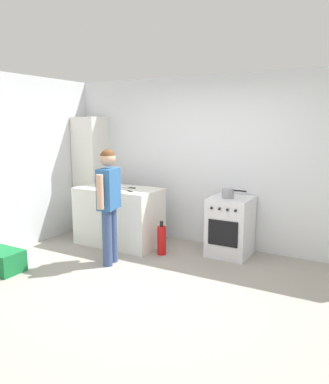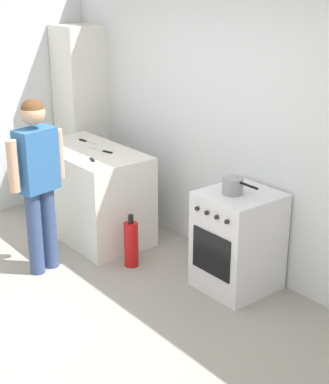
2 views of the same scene
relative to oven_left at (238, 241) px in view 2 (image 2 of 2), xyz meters
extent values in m
plane|color=gray|center=(-0.35, -1.58, -0.43)|extent=(8.00, 8.00, 0.00)
cube|color=silver|center=(-0.35, 0.37, 0.87)|extent=(6.00, 0.10, 2.60)
cube|color=silver|center=(-1.70, -0.38, 0.02)|extent=(1.30, 0.70, 0.90)
cube|color=silver|center=(0.00, 0.00, 0.00)|extent=(0.57, 0.60, 0.85)
cube|color=black|center=(0.00, -0.30, -0.03)|extent=(0.43, 0.01, 0.36)
cylinder|color=black|center=(-0.13, -0.12, 0.42)|extent=(0.18, 0.18, 0.01)
cylinder|color=black|center=(0.13, -0.12, 0.42)|extent=(0.18, 0.18, 0.01)
cylinder|color=black|center=(-0.13, 0.12, 0.42)|extent=(0.18, 0.18, 0.01)
cylinder|color=black|center=(0.13, 0.12, 0.42)|extent=(0.18, 0.18, 0.01)
cylinder|color=black|center=(-0.17, -0.31, 0.31)|extent=(0.04, 0.02, 0.04)
cylinder|color=black|center=(-0.06, -0.31, 0.31)|extent=(0.04, 0.02, 0.04)
cylinder|color=black|center=(0.06, -0.31, 0.31)|extent=(0.04, 0.02, 0.04)
cylinder|color=black|center=(0.17, -0.31, 0.31)|extent=(0.04, 0.02, 0.04)
cylinder|color=gray|center=(-0.03, -0.06, 0.49)|extent=(0.17, 0.17, 0.14)
cylinder|color=black|center=(0.14, -0.06, 0.54)|extent=(0.18, 0.02, 0.02)
cube|color=silver|center=(-1.49, -0.51, 0.48)|extent=(0.14, 0.08, 0.01)
cube|color=black|center=(-1.37, -0.55, 0.48)|extent=(0.11, 0.06, 0.01)
cube|color=silver|center=(-1.66, -0.33, 0.48)|extent=(0.22, 0.09, 0.01)
cube|color=black|center=(-1.50, -0.29, 0.48)|extent=(0.11, 0.05, 0.01)
cube|color=silver|center=(-1.85, -0.25, 0.48)|extent=(0.20, 0.05, 0.01)
cube|color=black|center=(-2.01, -0.26, 0.48)|extent=(0.11, 0.04, 0.01)
cylinder|color=#384C7A|center=(-1.29, -1.21, -0.04)|extent=(0.13, 0.13, 0.77)
cylinder|color=#384C7A|center=(-1.32, -1.06, -0.04)|extent=(0.13, 0.13, 0.77)
cube|color=#2D609E|center=(-1.30, -1.14, 0.61)|extent=(0.26, 0.37, 0.54)
cylinder|color=tan|center=(-1.25, -1.37, 0.61)|extent=(0.09, 0.09, 0.44)
cylinder|color=tan|center=(-1.35, -0.90, 0.61)|extent=(0.09, 0.09, 0.44)
sphere|color=tan|center=(-1.30, -1.14, 1.01)|extent=(0.21, 0.21, 0.21)
sphere|color=brown|center=(-1.30, -1.14, 1.03)|extent=(0.20, 0.20, 0.20)
cylinder|color=red|center=(-0.87, -0.48, -0.22)|extent=(0.13, 0.13, 0.42)
cylinder|color=black|center=(-0.87, -0.48, 0.03)|extent=(0.05, 0.05, 0.08)
cube|color=silver|center=(-2.65, 0.10, 0.57)|extent=(0.48, 0.44, 2.00)
camera|label=1|loc=(1.72, -5.01, 1.46)|focal=35.00mm
camera|label=2|loc=(3.10, -3.25, 2.08)|focal=55.00mm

